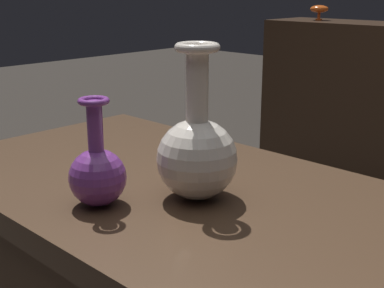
{
  "coord_description": "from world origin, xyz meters",
  "views": [
    {
      "loc": [
        0.7,
        -0.72,
        1.19
      ],
      "look_at": [
        0.02,
        -0.01,
        0.9
      ],
      "focal_mm": 49.92,
      "sensor_mm": 36.0,
      "label": 1
    }
  ],
  "objects": [
    {
      "name": "vase_tall_behind",
      "position": [
        -0.06,
        -0.17,
        0.86
      ],
      "size": [
        0.11,
        0.11,
        0.2
      ],
      "color": "#7A388E",
      "rests_on": "display_plinth"
    },
    {
      "name": "vase_centerpiece",
      "position": [
        0.05,
        -0.02,
        0.89
      ],
      "size": [
        0.15,
        0.15,
        0.29
      ],
      "color": "silver",
      "rests_on": "display_plinth"
    },
    {
      "name": "shelf_vase_far_left",
      "position": [
        -1.04,
        2.2,
        1.05
      ],
      "size": [
        0.11,
        0.11,
        0.09
      ],
      "color": "#E55B1E",
      "rests_on": "back_display_shelf"
    }
  ]
}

